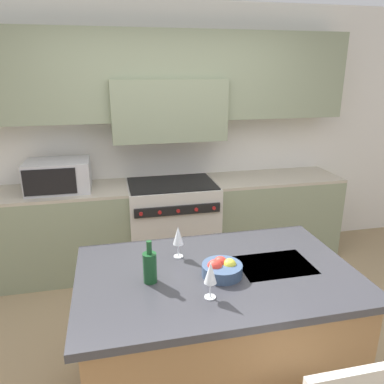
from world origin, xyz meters
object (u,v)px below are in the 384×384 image
at_px(range_stove, 172,224).
at_px(wine_glass_near, 210,274).
at_px(wine_bottle, 150,267).
at_px(wine_glass_far, 178,236).
at_px(microwave, 58,176).
at_px(fruit_bowl, 222,268).

bearing_deg(range_stove, wine_glass_near, -94.09).
height_order(range_stove, wine_glass_near, wine_glass_near).
bearing_deg(wine_bottle, wine_glass_far, 50.48).
height_order(range_stove, microwave, microwave).
xyz_separation_m(wine_glass_near, wine_glass_far, (-0.08, 0.48, 0.00)).
height_order(wine_glass_near, wine_glass_far, same).
height_order(range_stove, fruit_bowl, fruit_bowl).
xyz_separation_m(microwave, wine_glass_near, (0.96, -2.06, -0.01)).
bearing_deg(wine_bottle, fruit_bowl, -2.83).
bearing_deg(microwave, wine_bottle, -69.89).
relative_size(wine_bottle, fruit_bowl, 1.06).
bearing_deg(wine_glass_near, fruit_bowl, 58.71).
bearing_deg(range_stove, microwave, 179.03).
bearing_deg(microwave, range_stove, -0.97).
distance_m(wine_bottle, fruit_bowl, 0.41).
bearing_deg(wine_glass_far, wine_bottle, -129.52).
bearing_deg(fruit_bowl, wine_glass_far, 126.69).
height_order(wine_glass_far, fruit_bowl, wine_glass_far).
bearing_deg(wine_bottle, wine_glass_near, -38.19).
height_order(wine_bottle, wine_glass_far, wine_bottle).
distance_m(microwave, wine_bottle, 1.96).
distance_m(range_stove, microwave, 1.26).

